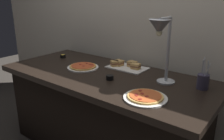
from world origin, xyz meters
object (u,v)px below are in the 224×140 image
Objects in this scene: pizza_plate_center at (145,97)px; utensil_holder at (203,81)px; heat_lamp at (161,34)px; pizza_plate_front at (83,67)px; sandwich_platter at (126,66)px; sauce_cup_near at (63,56)px; sauce_cup_far at (110,77)px.

utensil_holder is at bearing 59.11° from pizza_plate_center.
pizza_plate_center is 1.25× the size of utensil_holder.
heat_lamp is 1.75× the size of pizza_plate_center.
utensil_holder reaches higher than pizza_plate_front.
utensil_holder is (0.72, -0.07, 0.04)m from sandwich_platter.
heat_lamp reaches higher than utensil_holder.
pizza_plate_center is 0.68m from sandwich_platter.
sandwich_platter reaches higher than pizza_plate_center.
sandwich_platter is (-0.45, 0.25, -0.37)m from heat_lamp.
utensil_holder reaches higher than sandwich_platter.
pizza_plate_front is 5.10× the size of sauce_cup_near.
heat_lamp reaches higher than pizza_plate_center.
pizza_plate_front is 1.24× the size of utensil_holder.
heat_lamp is 8.98× the size of sauce_cup_near.
utensil_holder is at bearing -5.92° from sandwich_platter.
sauce_cup_near is 0.93× the size of sauce_cup_far.
sauce_cup_near is at bearing -170.93° from sandwich_platter.
sandwich_platter is 0.76m from sauce_cup_near.
pizza_plate_center is (0.79, -0.23, -0.00)m from pizza_plate_front.
sauce_cup_far is (0.82, -0.22, 0.00)m from sauce_cup_near.
heat_lamp is 1.26m from sauce_cup_near.
pizza_plate_front is 4.74× the size of sauce_cup_far.
sandwich_platter is 6.34× the size of sauce_cup_near.
sauce_cup_near is 0.85m from sauce_cup_far.
pizza_plate_front is 0.99× the size of pizza_plate_center.
sauce_cup_far is 0.26× the size of utensil_holder.
utensil_holder reaches higher than sauce_cup_near.
heat_lamp is at bearing -146.02° from utensil_holder.
sauce_cup_far reaches higher than sauce_cup_near.
sandwich_platter is at bearing 134.88° from pizza_plate_center.
sauce_cup_near is (-0.43, 0.13, 0.01)m from pizza_plate_front.
sandwich_platter is 1.55× the size of utensil_holder.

